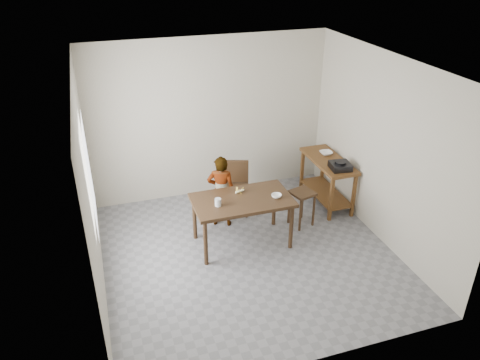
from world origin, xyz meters
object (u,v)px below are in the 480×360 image
object	(u,v)px
prep_counter	(327,181)
child	(221,191)
dining_chair	(236,189)
stool	(301,208)
dining_table	(242,221)

from	to	relation	value
prep_counter	child	world-z (taller)	child
dining_chair	stool	world-z (taller)	dining_chair
dining_chair	stool	bearing A→B (deg)	-19.59
prep_counter	stool	bearing A→B (deg)	-143.85
dining_table	stool	bearing A→B (deg)	10.93
dining_table	child	world-z (taller)	child
child	dining_chair	world-z (taller)	child
child	dining_chair	size ratio (longest dim) A/B	1.38
prep_counter	stool	xyz separation A→B (m)	(-0.68, -0.50, -0.11)
prep_counter	stool	size ratio (longest dim) A/B	2.07
stool	dining_chair	bearing A→B (deg)	142.07
dining_chair	stool	xyz separation A→B (m)	(0.86, -0.67, -0.13)
prep_counter	dining_chair	size ratio (longest dim) A/B	1.42
dining_table	child	bearing A→B (deg)	103.57
dining_table	prep_counter	size ratio (longest dim) A/B	1.17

